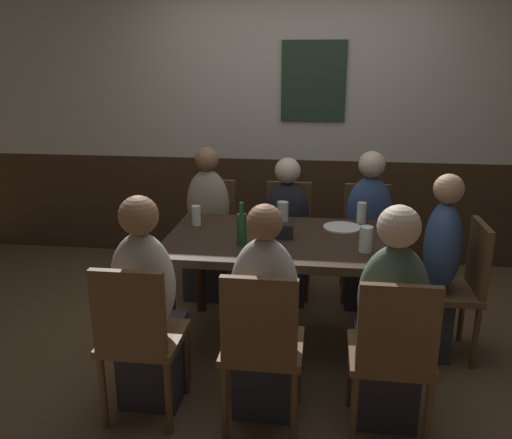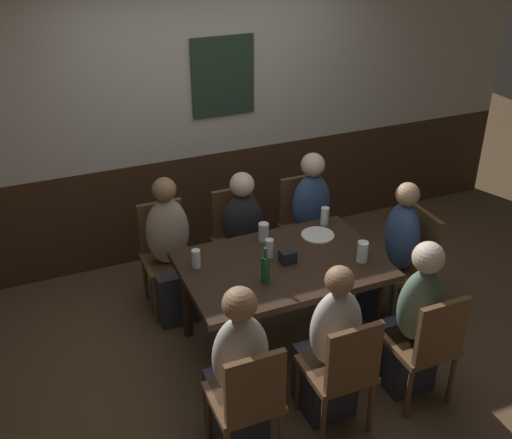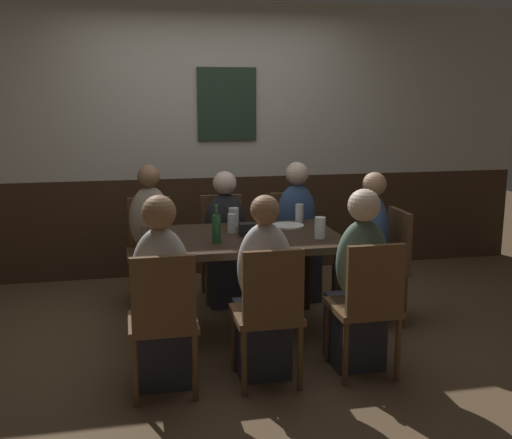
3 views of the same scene
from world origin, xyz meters
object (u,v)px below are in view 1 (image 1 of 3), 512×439
(chair_right_far, at_px, (366,234))
(chair_left_near, at_px, (138,334))
(person_mid_far, at_px, (286,241))
(condiment_caddy, at_px, (284,231))
(chair_mid_far, at_px, (288,231))
(person_left_far, at_px, (208,234))
(chair_mid_near, at_px, (261,342))
(pint_glass_pale, at_px, (361,214))
(person_right_far, at_px, (368,240))
(beer_bottle_green, at_px, (242,228))
(chair_head_east, at_px, (458,282))
(person_left_near, at_px, (149,318))
(plate_white_large, at_px, (342,227))
(highball_clear, at_px, (366,241))
(chair_right_near, at_px, (393,351))
(tumbler_water, at_px, (196,217))
(pint_glass_stout, at_px, (272,222))
(person_mid_near, at_px, (265,328))
(chair_left_far, at_px, (212,228))
(person_head_east, at_px, (431,281))
(person_right_near, at_px, (389,333))
(pint_glass_amber, at_px, (283,213))
(dining_table, at_px, (278,250))

(chair_right_far, xyz_separation_m, chair_left_near, (-1.25, -1.77, 0.00))
(person_mid_far, relative_size, condiment_caddy, 10.14)
(chair_mid_far, relative_size, person_left_far, 0.74)
(chair_mid_near, distance_m, pint_glass_pale, 1.41)
(chair_mid_far, xyz_separation_m, pint_glass_pale, (0.54, -0.50, 0.31))
(chair_mid_far, xyz_separation_m, person_right_far, (0.63, -0.16, 0.00))
(chair_left_near, xyz_separation_m, beer_bottle_green, (0.42, 0.72, 0.35))
(chair_right_far, bearing_deg, chair_head_east, -60.49)
(person_left_near, height_order, plate_white_large, person_left_near)
(highball_clear, bearing_deg, chair_mid_far, 116.15)
(chair_right_near, height_order, person_right_far, person_right_far)
(chair_left_near, bearing_deg, chair_right_far, 54.77)
(tumbler_water, distance_m, plate_white_large, 0.99)
(chair_left_near, distance_m, person_right_far, 2.04)
(pint_glass_stout, xyz_separation_m, plate_white_large, (0.46, 0.13, -0.06))
(beer_bottle_green, bearing_deg, person_left_far, 115.09)
(tumbler_water, bearing_deg, chair_head_east, -6.27)
(chair_mid_far, height_order, tumbler_water, chair_mid_far)
(person_mid_near, distance_m, pint_glass_stout, 0.89)
(chair_left_far, xyz_separation_m, person_mid_far, (0.63, -0.16, -0.03))
(person_mid_far, bearing_deg, person_mid_near, -90.00)
(person_left_far, relative_size, beer_bottle_green, 4.46)
(person_mid_far, distance_m, person_right_far, 0.63)
(person_head_east, height_order, person_right_near, person_right_near)
(tumbler_water, bearing_deg, pint_glass_amber, 14.71)
(person_head_east, bearing_deg, person_mid_far, 143.20)
(chair_right_far, distance_m, chair_right_near, 1.77)
(person_mid_far, bearing_deg, chair_left_near, -111.26)
(dining_table, xyz_separation_m, person_left_far, (-0.63, 0.72, -0.15))
(person_left_near, distance_m, person_right_near, 1.25)
(dining_table, relative_size, chair_mid_near, 1.61)
(tumbler_water, xyz_separation_m, highball_clear, (1.11, -0.38, 0.01))
(person_mid_far, height_order, pint_glass_pale, person_mid_far)
(chair_left_near, distance_m, pint_glass_stout, 1.19)
(pint_glass_stout, bearing_deg, condiment_caddy, -50.39)
(chair_left_far, distance_m, pint_glass_stout, 1.01)
(tumbler_water, bearing_deg, chair_right_near, -41.72)
(chair_left_far, bearing_deg, chair_mid_far, 0.00)
(chair_right_near, distance_m, tumbler_water, 1.64)
(chair_right_near, xyz_separation_m, highball_clear, (-0.09, 0.69, 0.31))
(chair_left_near, bearing_deg, chair_mid_far, 70.55)
(chair_mid_near, height_order, person_left_far, person_left_far)
(person_mid_near, height_order, condiment_caddy, person_mid_near)
(chair_head_east, bearing_deg, pint_glass_stout, 174.58)
(chair_mid_far, height_order, chair_left_far, same)
(chair_right_far, relative_size, pint_glass_stout, 6.21)
(pint_glass_amber, relative_size, beer_bottle_green, 0.54)
(chair_head_east, distance_m, condiment_caddy, 1.13)
(highball_clear, height_order, condiment_caddy, highball_clear)
(chair_mid_far, height_order, person_right_far, person_right_far)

